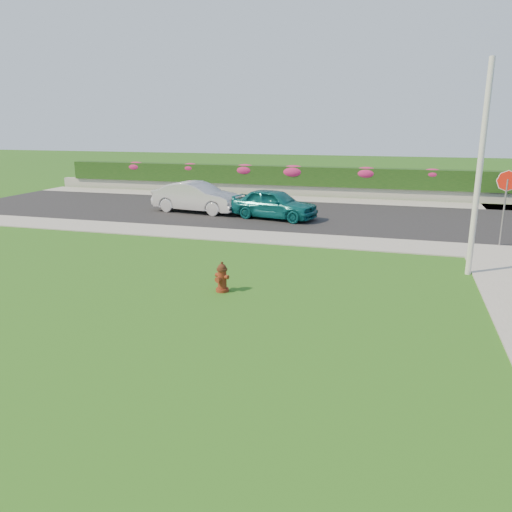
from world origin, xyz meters
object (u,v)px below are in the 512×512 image
(fire_hydrant, at_px, (222,278))
(utility_pole, at_px, (479,171))
(stop_sign, at_px, (506,190))
(sedan_silver, at_px, (197,197))
(sedan_teal, at_px, (274,204))

(fire_hydrant, bearing_deg, utility_pole, 47.87)
(utility_pole, distance_m, stop_sign, 4.21)
(fire_hydrant, bearing_deg, sedan_silver, 134.96)
(sedan_silver, bearing_deg, utility_pole, -114.18)
(stop_sign, bearing_deg, fire_hydrant, -115.33)
(fire_hydrant, distance_m, stop_sign, 10.62)
(sedan_silver, bearing_deg, sedan_teal, -90.98)
(sedan_silver, height_order, utility_pole, utility_pole)
(sedan_teal, bearing_deg, fire_hydrant, -160.77)
(sedan_teal, distance_m, utility_pole, 10.08)
(fire_hydrant, relative_size, sedan_silver, 0.18)
(sedan_teal, xyz_separation_m, stop_sign, (8.77, -2.71, 1.26))
(utility_pole, bearing_deg, fire_hydrant, -151.33)
(utility_pole, bearing_deg, sedan_teal, 138.25)
(sedan_silver, bearing_deg, stop_sign, -96.42)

